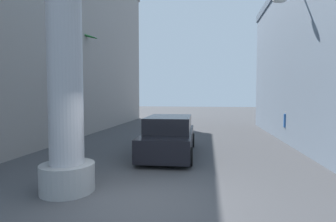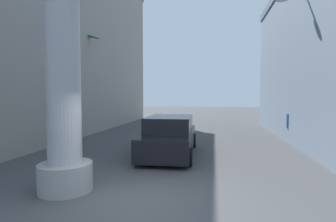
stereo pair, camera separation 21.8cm
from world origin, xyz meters
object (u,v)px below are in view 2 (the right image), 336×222
object	(u,v)px
car_lead	(170,136)
palm_tree_mid_left	(76,65)
street_lamp	(320,56)
pedestrian_mid_right	(290,124)

from	to	relation	value
car_lead	palm_tree_mid_left	world-z (taller)	palm_tree_mid_left
palm_tree_mid_left	street_lamp	bearing A→B (deg)	-14.01
street_lamp	palm_tree_mid_left	bearing A→B (deg)	165.99
pedestrian_mid_right	car_lead	bearing A→B (deg)	-147.30
street_lamp	pedestrian_mid_right	xyz separation A→B (m)	(-0.50, 2.17, -3.05)
street_lamp	pedestrian_mid_right	size ratio (longest dim) A/B	3.93
car_lead	pedestrian_mid_right	world-z (taller)	pedestrian_mid_right
car_lead	pedestrian_mid_right	size ratio (longest dim) A/B	2.84
street_lamp	car_lead	world-z (taller)	street_lamp
car_lead	palm_tree_mid_left	distance (m)	8.72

